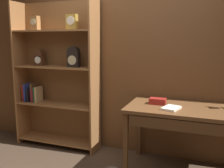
{
  "coord_description": "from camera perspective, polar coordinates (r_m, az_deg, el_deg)",
  "views": [
    {
      "loc": [
        0.97,
        -2.07,
        1.56
      ],
      "look_at": [
        -0.08,
        0.76,
        1.04
      ],
      "focal_mm": 40.16,
      "sensor_mm": 36.0,
      "label": 1
    }
  ],
  "objects": [
    {
      "name": "bookshelf",
      "position": [
        3.77,
        -12.56,
        1.72
      ],
      "size": [
        1.27,
        0.34,
        2.13
      ],
      "color": "brown",
      "rests_on": "ground"
    },
    {
      "name": "back_wood_panel",
      "position": [
        3.47,
        4.13,
        5.4
      ],
      "size": [
        4.8,
        0.05,
        2.6
      ],
      "primitive_type": "cube",
      "color": "brown",
      "rests_on": "ground"
    },
    {
      "name": "toolbox_small",
      "position": [
        3.08,
        10.36,
        -3.87
      ],
      "size": [
        0.2,
        0.12,
        0.07
      ],
      "primitive_type": "cube",
      "color": "maroon",
      "rests_on": "workbench"
    },
    {
      "name": "workbench",
      "position": [
        3.0,
        16.26,
        -6.93
      ],
      "size": [
        1.33,
        0.72,
        0.81
      ],
      "color": "brown",
      "rests_on": "ground"
    },
    {
      "name": "open_repair_manual",
      "position": [
        2.88,
        13.35,
        -5.36
      ],
      "size": [
        0.21,
        0.26,
        0.02
      ],
      "primitive_type": "cube",
      "rotation": [
        0.0,
        0.0,
        -0.28
      ],
      "color": "silver",
      "rests_on": "workbench"
    }
  ]
}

